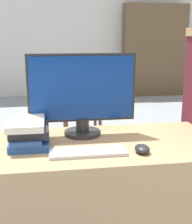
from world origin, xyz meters
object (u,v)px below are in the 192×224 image
at_px(monitor, 82,94).
at_px(far_chair, 81,99).
at_px(mouse, 142,149).
at_px(book_stack, 28,133).
at_px(keyboard, 88,152).

bearing_deg(monitor, far_chair, 84.55).
relative_size(mouse, book_stack, 0.37).
relative_size(monitor, keyboard, 1.61).
relative_size(monitor, far_chair, 0.65).
distance_m(mouse, far_chair, 2.28).
relative_size(keyboard, far_chair, 0.40).
distance_m(mouse, book_stack, 0.57).
bearing_deg(mouse, monitor, 128.77).
distance_m(monitor, far_chair, 2.01).
bearing_deg(far_chair, book_stack, -57.70).
bearing_deg(far_chair, mouse, -43.38).
xyz_separation_m(monitor, book_stack, (-0.28, -0.13, -0.16)).
bearing_deg(mouse, far_chair, 91.60).
bearing_deg(monitor, keyboard, -91.13).
xyz_separation_m(book_stack, far_chair, (0.47, 2.09, -0.28)).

